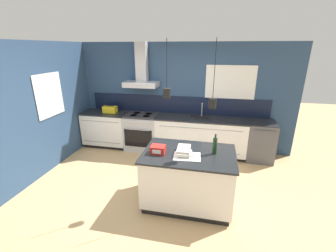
{
  "coord_description": "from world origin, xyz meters",
  "views": [
    {
      "loc": [
        0.93,
        -3.37,
        2.48
      ],
      "look_at": [
        0.08,
        0.6,
        1.05
      ],
      "focal_mm": 24.0,
      "sensor_mm": 36.0,
      "label": 1
    }
  ],
  "objects_px": {
    "bottle_on_island": "(215,146)",
    "book_stack": "(184,151)",
    "yellow_toolbox": "(110,109)",
    "dishwasher": "(260,141)",
    "oven_range": "(142,132)",
    "red_supply_box": "(158,149)"
  },
  "relations": [
    {
      "from": "dishwasher",
      "to": "red_supply_box",
      "type": "xyz_separation_m",
      "value": [
        -1.89,
        -1.98,
        0.52
      ]
    },
    {
      "from": "dishwasher",
      "to": "bottle_on_island",
      "type": "relative_size",
      "value": 2.8
    },
    {
      "from": "oven_range",
      "to": "dishwasher",
      "type": "xyz_separation_m",
      "value": [
        2.82,
        0.0,
        0.0
      ]
    },
    {
      "from": "bottle_on_island",
      "to": "yellow_toolbox",
      "type": "relative_size",
      "value": 0.95
    },
    {
      "from": "book_stack",
      "to": "red_supply_box",
      "type": "relative_size",
      "value": 1.62
    },
    {
      "from": "oven_range",
      "to": "bottle_on_island",
      "type": "relative_size",
      "value": 2.8
    },
    {
      "from": "bottle_on_island",
      "to": "dishwasher",
      "type": "bearing_deg",
      "value": 60.66
    },
    {
      "from": "dishwasher",
      "to": "yellow_toolbox",
      "type": "relative_size",
      "value": 2.68
    },
    {
      "from": "bottle_on_island",
      "to": "red_supply_box",
      "type": "distance_m",
      "value": 0.88
    },
    {
      "from": "bottle_on_island",
      "to": "book_stack",
      "type": "xyz_separation_m",
      "value": [
        -0.46,
        -0.1,
        -0.09
      ]
    },
    {
      "from": "oven_range",
      "to": "book_stack",
      "type": "relative_size",
      "value": 2.5
    },
    {
      "from": "book_stack",
      "to": "red_supply_box",
      "type": "height_order",
      "value": "red_supply_box"
    },
    {
      "from": "red_supply_box",
      "to": "oven_range",
      "type": "bearing_deg",
      "value": 115.3
    },
    {
      "from": "red_supply_box",
      "to": "yellow_toolbox",
      "type": "distance_m",
      "value": 2.66
    },
    {
      "from": "oven_range",
      "to": "yellow_toolbox",
      "type": "xyz_separation_m",
      "value": [
        -0.83,
        0.0,
        0.54
      ]
    },
    {
      "from": "oven_range",
      "to": "bottle_on_island",
      "type": "bearing_deg",
      "value": -45.29
    },
    {
      "from": "yellow_toolbox",
      "to": "dishwasher",
      "type": "bearing_deg",
      "value": -0.0
    },
    {
      "from": "oven_range",
      "to": "book_stack",
      "type": "distance_m",
      "value": 2.39
    },
    {
      "from": "bottle_on_island",
      "to": "book_stack",
      "type": "bearing_deg",
      "value": -167.41
    },
    {
      "from": "oven_range",
      "to": "book_stack",
      "type": "xyz_separation_m",
      "value": [
        1.34,
        -1.92,
        0.5
      ]
    },
    {
      "from": "book_stack",
      "to": "red_supply_box",
      "type": "xyz_separation_m",
      "value": [
        -0.4,
        -0.06,
        0.01
      ]
    },
    {
      "from": "bottle_on_island",
      "to": "book_stack",
      "type": "height_order",
      "value": "bottle_on_island"
    }
  ]
}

